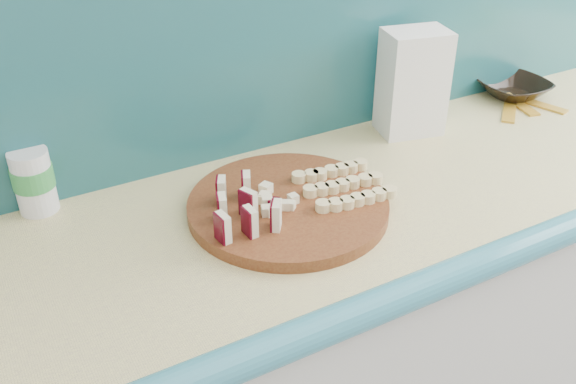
# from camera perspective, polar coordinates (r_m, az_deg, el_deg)

# --- Properties ---
(kitchen_counter) EXTENTS (2.20, 0.63, 0.91)m
(kitchen_counter) POSITION_cam_1_polar(r_m,az_deg,el_deg) (1.77, 14.02, -10.05)
(kitchen_counter) COLOR beige
(kitchen_counter) RESTS_ON ground
(backsplash) EXTENTS (2.20, 0.02, 0.50)m
(backsplash) POSITION_cam_1_polar(r_m,az_deg,el_deg) (1.62, 10.37, 15.10)
(backsplash) COLOR teal
(backsplash) RESTS_ON kitchen_counter
(cutting_board) EXTENTS (0.44, 0.44, 0.02)m
(cutting_board) POSITION_cam_1_polar(r_m,az_deg,el_deg) (1.26, 0.00, -1.25)
(cutting_board) COLOR #4E2010
(cutting_board) RESTS_ON kitchen_counter
(apple_wedges) EXTENTS (0.12, 0.16, 0.05)m
(apple_wedges) POSITION_cam_1_polar(r_m,az_deg,el_deg) (1.19, -4.24, -1.36)
(apple_wedges) COLOR beige
(apple_wedges) RESTS_ON cutting_board
(apple_chunks) EXTENTS (0.06, 0.06, 0.02)m
(apple_chunks) POSITION_cam_1_polar(r_m,az_deg,el_deg) (1.24, -1.09, -0.63)
(apple_chunks) COLOR #EFE8BF
(apple_chunks) RESTS_ON cutting_board
(banana_slices) EXTENTS (0.19, 0.17, 0.02)m
(banana_slices) POSITION_cam_1_polar(r_m,az_deg,el_deg) (1.29, 4.97, 0.63)
(banana_slices) COLOR #DFC888
(banana_slices) RESTS_ON cutting_board
(brown_bowl) EXTENTS (0.19, 0.19, 0.04)m
(brown_bowl) POSITION_cam_1_polar(r_m,az_deg,el_deg) (1.87, 19.38, 8.69)
(brown_bowl) COLOR black
(brown_bowl) RESTS_ON kitchen_counter
(flour_bag) EXTENTS (0.17, 0.13, 0.25)m
(flour_bag) POSITION_cam_1_polar(r_m,az_deg,el_deg) (1.56, 11.01, 9.52)
(flour_bag) COLOR white
(flour_bag) RESTS_ON kitchen_counter
(canister) EXTENTS (0.08, 0.08, 0.13)m
(canister) POSITION_cam_1_polar(r_m,az_deg,el_deg) (1.33, -21.69, 1.00)
(canister) COLOR silver
(canister) RESTS_ON kitchen_counter
(banana_peel) EXTENTS (0.20, 0.18, 0.01)m
(banana_peel) POSITION_cam_1_polar(r_m,az_deg,el_deg) (1.82, 20.14, 7.14)
(banana_peel) COLOR gold
(banana_peel) RESTS_ON kitchen_counter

